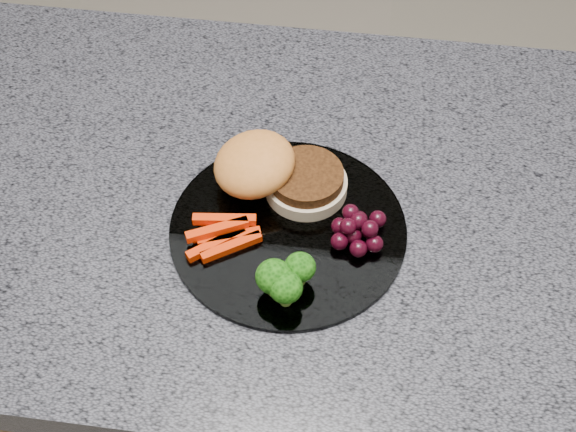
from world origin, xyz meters
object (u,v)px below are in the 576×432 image
object	(u,v)px
plate	(288,229)
grape_bunch	(358,229)
island_cabinet	(365,394)
burger	(273,173)

from	to	relation	value
plate	grape_bunch	distance (m)	0.08
island_cabinet	burger	bearing A→B (deg)	177.29
island_cabinet	grape_bunch	bearing A→B (deg)	-126.98
island_cabinet	grape_bunch	xyz separation A→B (m)	(-0.04, -0.05, 0.49)
island_cabinet	grape_bunch	world-z (taller)	grape_bunch
plate	burger	xyz separation A→B (m)	(-0.02, 0.06, 0.02)
plate	burger	world-z (taller)	burger
burger	grape_bunch	xyz separation A→B (m)	(0.10, -0.06, -0.01)
plate	grape_bunch	bearing A→B (deg)	-2.70
plate	grape_bunch	size ratio (longest dim) A/B	4.20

